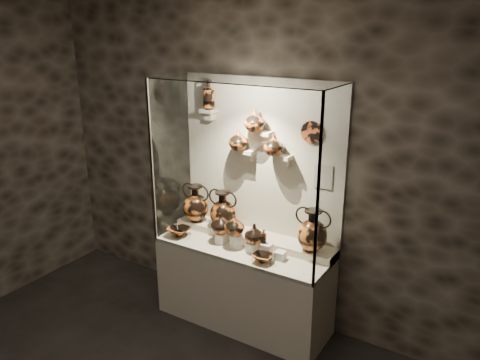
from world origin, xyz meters
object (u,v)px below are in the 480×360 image
Objects in this scene: amphora_mid at (223,210)px; kylix_right at (263,257)px; amphora_right at (312,230)px; lekythos_small at (264,236)px; amphora_left at (196,203)px; ovoid_vase_b at (255,120)px; jug_b at (234,225)px; jug_c at (254,233)px; kylix_left at (179,231)px; ovoid_vase_c at (274,145)px; lekythos_tall at (209,93)px; ovoid_vase_a at (239,140)px; jug_a at (221,223)px.

amphora_mid is 0.74m from kylix_right.
lekythos_small is at bearing -145.97° from amphora_right.
ovoid_vase_b is (0.66, 0.06, 0.92)m from amphora_left.
amphora_right is 0.44m from lekythos_small.
jug_b is at bearing 168.92° from lekythos_small.
jug_c is 1.04m from ovoid_vase_b.
kylix_right is (0.98, -0.04, -0.01)m from kylix_left.
kylix_left reaches higher than kylix_right.
amphora_mid is 0.89m from ovoid_vase_c.
ovoid_vase_c is (0.73, -0.03, -0.41)m from lekythos_tall.
jug_c is at bearing 12.23° from jug_b.
amphora_left is at bearing 156.16° from amphora_mid.
amphora_mid is 0.98× the size of amphora_right.
amphora_right is at bearing 6.00° from ovoid_vase_a.
amphora_mid is 1.96× the size of ovoid_vase_a.
ovoid_vase_a reaches higher than jug_a.
amphora_left reaches higher than amphora_mid.
jug_c is 0.84m from ovoid_vase_c.
jug_b reaches higher than jug_a.
amphora_left is 0.33m from amphora_mid.
jug_c is at bearing 2.51° from jug_a.
amphora_right is 2.06× the size of ovoid_vase_c.
jug_a is 0.48m from lekythos_small.
amphora_mid is at bearing 149.52° from lekythos_small.
ovoid_vase_b is at bearing 108.74° from jug_c.
ovoid_vase_a reaches higher than jug_b.
ovoid_vase_c reaches higher than jug_c.
lekythos_small reaches higher than kylix_left.
lekythos_tall is 0.83m from ovoid_vase_c.
lekythos_small is at bearing -42.03° from amphora_mid.
kylix_right is at bearing -26.18° from lekythos_tall.
lekythos_small is (-0.39, -0.18, -0.08)m from amphora_right.
lekythos_tall is at bearing -179.50° from ovoid_vase_b.
kylix_right is (0.54, -0.14, -0.15)m from jug_a.
amphora_mid is 1.94× the size of jug_a.
amphora_right reaches higher than lekythos_small.
ovoid_vase_c is (0.52, 0.06, 0.72)m from amphora_mid.
ovoid_vase_c is at bearing 33.93° from kylix_left.
ovoid_vase_c is (-0.44, 0.07, 0.71)m from amphora_right.
amphora_left is 1.94× the size of ovoid_vase_b.
kylix_right is 1.14× the size of ovoid_vase_b.
amphora_mid reaches higher than kylix_right.
amphora_mid is 1.95× the size of jug_b.
jug_b is 0.98× the size of ovoid_vase_b.
ovoid_vase_a is (-0.11, 0.25, 0.76)m from jug_b.
ovoid_vase_c is at bearing -178.97° from amphora_right.
amphora_left is 0.87m from ovoid_vase_a.
jug_a is 0.92m from ovoid_vase_c.
lekythos_tall is (0.13, 0.10, 1.12)m from amphora_left.
jug_b is 0.80m from ovoid_vase_a.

